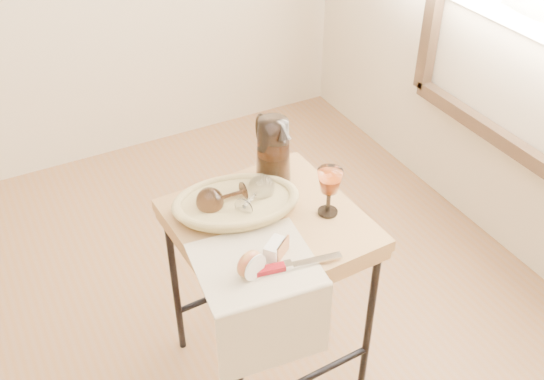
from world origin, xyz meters
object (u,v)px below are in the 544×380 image
bread_basket (236,205)px  wine_goblet (329,192)px  tea_towel (255,264)px  apple_half (249,264)px  side_table (269,299)px  goblet_lying_a (224,197)px  pitcher (273,151)px  goblet_lying_b (254,196)px  table_knife (291,264)px

bread_basket → wine_goblet: size_ratio=2.17×
wine_goblet → tea_towel: bearing=-161.5°
wine_goblet → apple_half: (-0.32, -0.13, -0.03)m
side_table → wine_goblet: bearing=-17.6°
goblet_lying_a → pitcher: size_ratio=0.53×
pitcher → apple_half: bearing=-120.1°
pitcher → tea_towel: bearing=-118.9°
side_table → pitcher: pitcher is taller
bread_basket → goblet_lying_a: (-0.03, 0.01, 0.03)m
goblet_lying_a → wine_goblet: size_ratio=0.87×
side_table → goblet_lying_b: goblet_lying_b is taller
apple_half → table_knife: apple_half is taller
side_table → table_knife: table_knife is taller
goblet_lying_a → goblet_lying_b: goblet_lying_a is taller
tea_towel → table_knife: bearing=-30.3°
pitcher → table_knife: (-0.15, -0.38, -0.09)m
side_table → goblet_lying_a: size_ratio=4.95×
side_table → goblet_lying_a: bearing=135.2°
table_knife → bread_basket: bearing=105.5°
wine_goblet → table_knife: bearing=-143.6°
tea_towel → bread_basket: (0.05, 0.23, 0.02)m
goblet_lying_a → table_knife: 0.31m
goblet_lying_b → pitcher: size_ratio=0.52×
pitcher → goblet_lying_b: bearing=-131.6°
goblet_lying_b → table_knife: bearing=-129.7°
goblet_lying_b → table_knife: goblet_lying_b is taller
tea_towel → apple_half: 0.06m
pitcher → table_knife: size_ratio=1.00×
bread_basket → pitcher: 0.21m
table_knife → wine_goblet: bearing=46.9°
side_table → goblet_lying_a: goblet_lying_a is taller
side_table → bread_basket: bread_basket is taller
bread_basket → wine_goblet: (0.23, -0.13, 0.05)m
side_table → wine_goblet: wine_goblet is taller
side_table → pitcher: bearing=58.4°
tea_towel → goblet_lying_a: bearing=90.8°
tea_towel → wine_goblet: wine_goblet is taller
wine_goblet → apple_half: 0.34m
goblet_lying_a → apple_half: (-0.06, -0.27, -0.01)m
side_table → apple_half: 0.44m
bread_basket → pitcher: (0.17, 0.09, 0.08)m
apple_half → side_table: bearing=29.7°
pitcher → wine_goblet: 0.23m
bread_basket → pitcher: pitcher is taller
apple_half → pitcher: bearing=33.7°
apple_half → tea_towel: bearing=23.1°
tea_towel → table_knife: table_knife is taller
wine_goblet → table_knife: size_ratio=0.60×
goblet_lying_a → pitcher: (0.20, 0.08, 0.05)m
wine_goblet → apple_half: bearing=-158.4°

